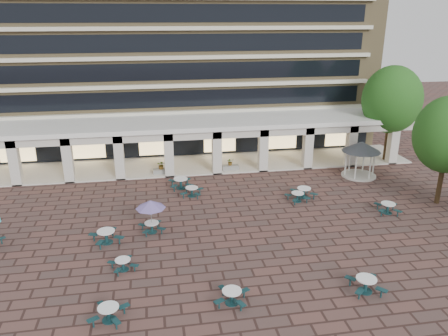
{
  "coord_description": "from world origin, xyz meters",
  "views": [
    {
      "loc": [
        -3.39,
        -24.07,
        13.59
      ],
      "look_at": [
        1.18,
        3.0,
        3.84
      ],
      "focal_mm": 35.0,
      "sensor_mm": 36.0,
      "label": 1
    }
  ],
  "objects_px": {
    "picnic_table_1": "(109,312)",
    "planter_right": "(230,166)",
    "picnic_table_0": "(123,264)",
    "picnic_table_2": "(232,295)",
    "planter_left": "(162,169)",
    "gazebo": "(361,151)"
  },
  "relations": [
    {
      "from": "picnic_table_1",
      "to": "planter_right",
      "type": "distance_m",
      "value": 21.54
    },
    {
      "from": "picnic_table_0",
      "to": "picnic_table_2",
      "type": "relative_size",
      "value": 0.9
    },
    {
      "from": "planter_left",
      "to": "planter_right",
      "type": "xyz_separation_m",
      "value": [
        6.23,
        0.0,
        -0.07
      ]
    },
    {
      "from": "picnic_table_0",
      "to": "planter_left",
      "type": "height_order",
      "value": "planter_left"
    },
    {
      "from": "picnic_table_1",
      "to": "planter_left",
      "type": "bearing_deg",
      "value": 96.93
    },
    {
      "from": "picnic_table_0",
      "to": "picnic_table_1",
      "type": "relative_size",
      "value": 0.91
    },
    {
      "from": "planter_right",
      "to": "picnic_table_2",
      "type": "bearing_deg",
      "value": -100.14
    },
    {
      "from": "picnic_table_2",
      "to": "planter_right",
      "type": "xyz_separation_m",
      "value": [
        3.42,
        19.1,
        0.01
      ]
    },
    {
      "from": "gazebo",
      "to": "planter_right",
      "type": "height_order",
      "value": "gazebo"
    },
    {
      "from": "gazebo",
      "to": "planter_right",
      "type": "distance_m",
      "value": 11.58
    },
    {
      "from": "picnic_table_1",
      "to": "picnic_table_0",
      "type": "bearing_deg",
      "value": 100.02
    },
    {
      "from": "picnic_table_2",
      "to": "planter_left",
      "type": "bearing_deg",
      "value": 118.38
    },
    {
      "from": "picnic_table_1",
      "to": "planter_left",
      "type": "relative_size",
      "value": 1.31
    },
    {
      "from": "picnic_table_2",
      "to": "planter_right",
      "type": "distance_m",
      "value": 19.4
    },
    {
      "from": "gazebo",
      "to": "planter_right",
      "type": "bearing_deg",
      "value": 163.04
    },
    {
      "from": "picnic_table_1",
      "to": "picnic_table_2",
      "type": "xyz_separation_m",
      "value": [
        5.9,
        0.32,
        -0.01
      ]
    },
    {
      "from": "picnic_table_1",
      "to": "planter_left",
      "type": "xyz_separation_m",
      "value": [
        3.08,
        19.42,
        0.07
      ]
    },
    {
      "from": "picnic_table_0",
      "to": "picnic_table_2",
      "type": "bearing_deg",
      "value": -58.02
    },
    {
      "from": "picnic_table_0",
      "to": "planter_right",
      "type": "height_order",
      "value": "planter_right"
    },
    {
      "from": "picnic_table_0",
      "to": "picnic_table_1",
      "type": "bearing_deg",
      "value": -118.09
    },
    {
      "from": "picnic_table_0",
      "to": "gazebo",
      "type": "distance_m",
      "value": 23.14
    },
    {
      "from": "picnic_table_2",
      "to": "planter_left",
      "type": "height_order",
      "value": "planter_left"
    }
  ]
}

